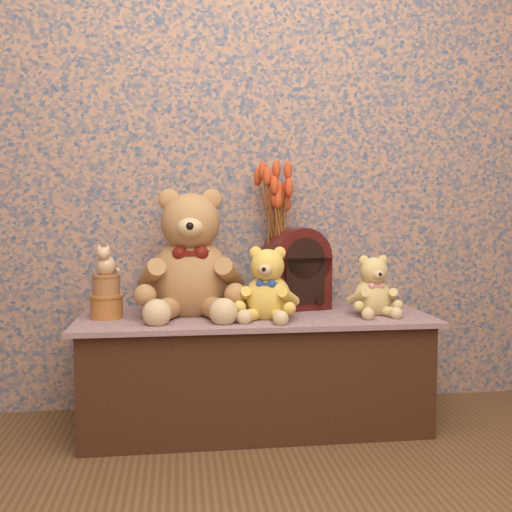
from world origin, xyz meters
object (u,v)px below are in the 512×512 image
(cat_figurine, at_px, (106,259))
(biscuit_tin_lower, at_px, (107,307))
(teddy_large, at_px, (191,247))
(teddy_small, at_px, (372,283))
(cathedral_radio, at_px, (296,268))
(ceramic_vase, at_px, (277,285))
(teddy_medium, at_px, (268,280))

(cat_figurine, bearing_deg, biscuit_tin_lower, 0.00)
(teddy_large, xyz_separation_m, teddy_small, (0.72, -0.11, -0.14))
(teddy_small, relative_size, biscuit_tin_lower, 2.08)
(teddy_small, distance_m, biscuit_tin_lower, 1.06)
(teddy_large, bearing_deg, cathedral_radio, 11.74)
(ceramic_vase, bearing_deg, teddy_medium, -108.29)
(ceramic_vase, distance_m, cat_figurine, 0.73)
(ceramic_vase, relative_size, cat_figurine, 1.59)
(teddy_large, bearing_deg, teddy_medium, -23.30)
(teddy_large, bearing_deg, teddy_small, -6.63)
(biscuit_tin_lower, bearing_deg, teddy_small, -2.63)
(teddy_small, bearing_deg, ceramic_vase, 147.43)
(teddy_small, xyz_separation_m, ceramic_vase, (-0.35, 0.20, -0.03))
(teddy_large, distance_m, ceramic_vase, 0.42)
(biscuit_tin_lower, bearing_deg, cathedral_radio, 10.10)
(teddy_small, height_order, biscuit_tin_lower, teddy_small)
(teddy_large, relative_size, teddy_medium, 1.80)
(teddy_large, xyz_separation_m, ceramic_vase, (0.37, 0.09, -0.17))
(teddy_medium, height_order, teddy_small, teddy_medium)
(teddy_medium, bearing_deg, teddy_large, 172.97)
(teddy_large, height_order, teddy_small, teddy_large)
(teddy_medium, distance_m, teddy_small, 0.43)
(teddy_medium, distance_m, cathedral_radio, 0.27)
(teddy_large, distance_m, teddy_medium, 0.35)
(teddy_large, relative_size, ceramic_vase, 2.78)
(cat_figurine, bearing_deg, teddy_large, 17.90)
(ceramic_vase, distance_m, biscuit_tin_lower, 0.72)
(teddy_large, relative_size, cat_figurine, 4.41)
(teddy_small, height_order, cathedral_radio, cathedral_radio)
(teddy_medium, height_order, ceramic_vase, teddy_medium)
(cathedral_radio, relative_size, biscuit_tin_lower, 2.80)
(teddy_small, relative_size, ceramic_vase, 1.32)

